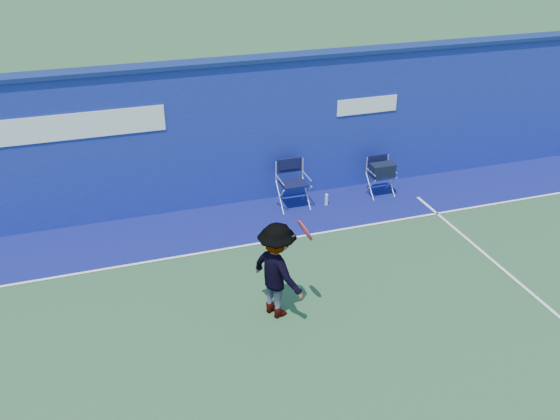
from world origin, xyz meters
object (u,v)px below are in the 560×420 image
object	(u,v)px
directors_chair_left	(293,192)
tennis_player	(277,270)
directors_chair_right	(381,180)
water_bottle	(326,200)

from	to	relation	value
directors_chair_left	tennis_player	distance (m)	3.73
directors_chair_right	water_bottle	world-z (taller)	directors_chair_right
directors_chair_left	water_bottle	bearing A→B (deg)	-14.12
directors_chair_right	tennis_player	size ratio (longest dim) A/B	0.51
directors_chair_left	tennis_player	xyz separation A→B (m)	(-1.44, -3.40, 0.47)
water_bottle	tennis_player	size ratio (longest dim) A/B	0.15
directors_chair_left	water_bottle	world-z (taller)	directors_chair_left
directors_chair_left	directors_chair_right	world-z (taller)	directors_chair_left
directors_chair_right	tennis_player	xyz separation A→B (m)	(-3.48, -3.34, 0.44)
directors_chair_right	water_bottle	distance (m)	1.35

